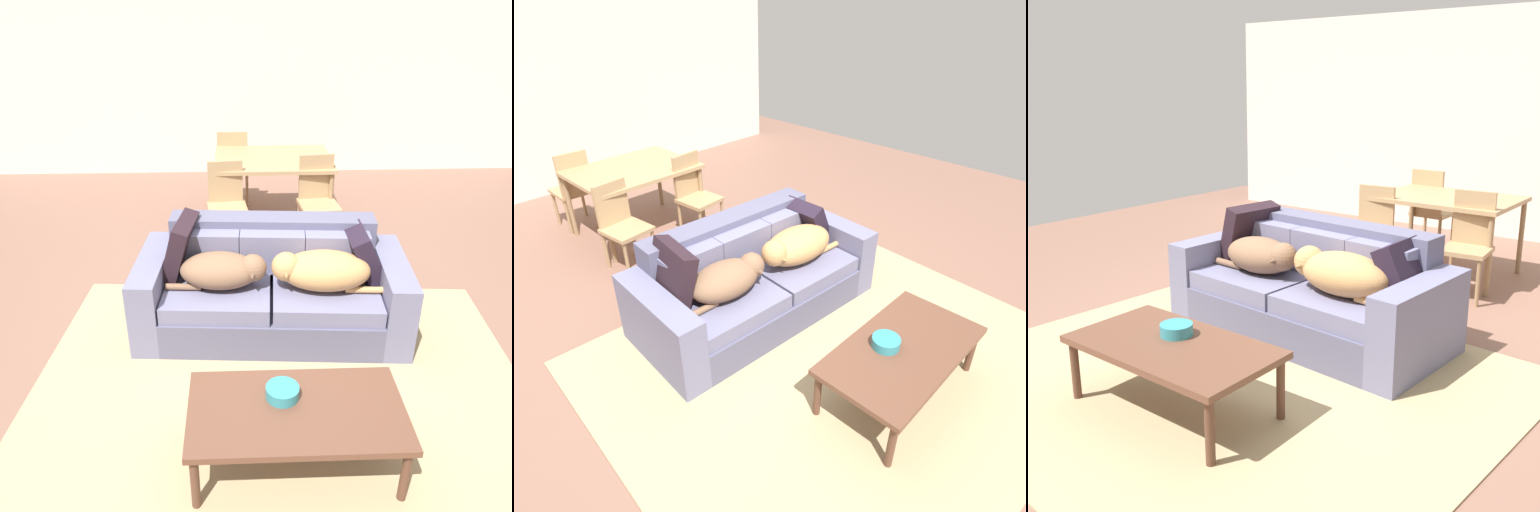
{
  "view_description": "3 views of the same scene",
  "coord_description": "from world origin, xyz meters",
  "views": [
    {
      "loc": [
        -0.22,
        -3.58,
        2.52
      ],
      "look_at": [
        -0.07,
        0.13,
        0.57
      ],
      "focal_mm": 36.94,
      "sensor_mm": 36.0,
      "label": 1
    },
    {
      "loc": [
        -2.21,
        -2.37,
        2.54
      ],
      "look_at": [
        0.2,
        -0.04,
        0.52
      ],
      "focal_mm": 32.04,
      "sensor_mm": 36.0,
      "label": 2
    },
    {
      "loc": [
        2.58,
        -3.57,
        1.84
      ],
      "look_at": [
        -0.16,
        -0.05,
        0.59
      ],
      "focal_mm": 43.52,
      "sensor_mm": 36.0,
      "label": 3
    }
  ],
  "objects": [
    {
      "name": "ground_plane",
      "position": [
        0.0,
        0.0,
        0.0
      ],
      "size": [
        10.0,
        10.0,
        0.0
      ],
      "primitive_type": "plane",
      "color": "#815A4B"
    },
    {
      "name": "back_partition",
      "position": [
        0.0,
        4.0,
        1.35
      ],
      "size": [
        8.0,
        0.12,
        2.7
      ],
      "primitive_type": "cube",
      "color": "silver",
      "rests_on": "ground"
    },
    {
      "name": "area_rug",
      "position": [
        0.04,
        -0.9,
        0.01
      ],
      "size": [
        3.62,
        3.19,
        0.01
      ],
      "primitive_type": "cube",
      "rotation": [
        0.0,
        0.0,
        -0.07
      ],
      "color": "tan",
      "rests_on": "ground"
    },
    {
      "name": "couch",
      "position": [
        0.05,
        0.04,
        0.32
      ],
      "size": [
        2.15,
        1.09,
        0.82
      ],
      "rotation": [
        0.0,
        0.0,
        -0.07
      ],
      "color": "#565670",
      "rests_on": "ground"
    },
    {
      "name": "dog_on_left_cushion",
      "position": [
        -0.33,
        -0.1,
        0.57
      ],
      "size": [
        0.77,
        0.42,
        0.28
      ],
      "rotation": [
        0.0,
        0.0,
        -0.07
      ],
      "color": "brown",
      "rests_on": "couch"
    },
    {
      "name": "dog_on_right_cushion",
      "position": [
        0.4,
        -0.15,
        0.59
      ],
      "size": [
        0.86,
        0.44,
        0.3
      ],
      "rotation": [
        0.0,
        0.0,
        -0.07
      ],
      "color": "tan",
      "rests_on": "couch"
    },
    {
      "name": "throw_pillow_by_left_arm",
      "position": [
        -0.68,
        0.15,
        0.65
      ],
      "size": [
        0.32,
        0.51,
        0.49
      ],
      "primitive_type": "cube",
      "rotation": [
        0.0,
        0.28,
        -0.14
      ],
      "color": "black",
      "rests_on": "couch"
    },
    {
      "name": "throw_pillow_by_right_arm",
      "position": [
        0.78,
        0.05,
        0.62
      ],
      "size": [
        0.3,
        0.4,
        0.43
      ],
      "primitive_type": "cube",
      "rotation": [
        0.0,
        -0.45,
        -0.0
      ],
      "color": "black",
      "rests_on": "couch"
    },
    {
      "name": "coffee_table",
      "position": [
        0.09,
        -1.4,
        0.37
      ],
      "size": [
        1.21,
        0.66,
        0.41
      ],
      "color": "brown",
      "rests_on": "ground"
    },
    {
      "name": "bowl_on_coffee_table",
      "position": [
        0.02,
        -1.3,
        0.45
      ],
      "size": [
        0.19,
        0.19,
        0.07
      ],
      "primitive_type": "cylinder",
      "color": "teal",
      "rests_on": "coffee_table"
    },
    {
      "name": "dining_table",
      "position": [
        0.19,
        2.09,
        0.7
      ],
      "size": [
        1.29,
        0.98,
        0.77
      ],
      "color": "tan",
      "rests_on": "ground"
    },
    {
      "name": "dining_chair_near_left",
      "position": [
        -0.32,
        1.53,
        0.49
      ],
      "size": [
        0.44,
        0.44,
        0.88
      ],
      "rotation": [
        0.0,
        0.0,
        0.11
      ],
      "color": "tan",
      "rests_on": "ground"
    },
    {
      "name": "dining_chair_near_right",
      "position": [
        0.63,
        1.57,
        0.51
      ],
      "size": [
        0.44,
        0.44,
        0.93
      ],
      "rotation": [
        0.0,
        0.0,
        0.1
      ],
      "color": "tan",
      "rests_on": "ground"
    },
    {
      "name": "dining_chair_far_left",
      "position": [
        -0.26,
        2.69,
        0.52
      ],
      "size": [
        0.41,
        0.41,
        0.94
      ],
      "rotation": [
        0.0,
        0.0,
        3.12
      ],
      "color": "tan",
      "rests_on": "ground"
    }
  ]
}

